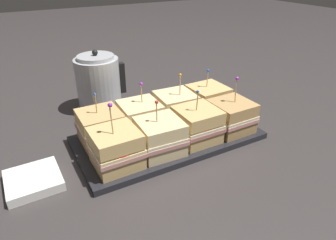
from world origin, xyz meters
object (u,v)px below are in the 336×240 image
object	(u,v)px
sandwich_front_far_left	(116,148)
sandwich_front_center_right	(197,125)
sandwich_front_far_right	(231,116)
sandwich_back_center_left	(140,117)
sandwich_back_center_right	(175,108)
sandwich_back_far_left	(101,127)
kettle_steel	(99,83)
sandwich_back_far_right	(208,100)
napkin_stack	(33,180)
serving_platter	(168,137)
sandwich_front_center_left	(160,136)

from	to	relation	value
sandwich_front_far_left	sandwich_front_center_right	xyz separation A→B (m)	(0.25, 0.00, -0.00)
sandwich_front_far_right	sandwich_back_center_left	world-z (taller)	sandwich_front_far_right
sandwich_back_center_right	sandwich_front_far_left	bearing A→B (deg)	-152.69
sandwich_front_center_right	sandwich_back_far_left	xyz separation A→B (m)	(-0.25, 0.12, -0.00)
kettle_steel	sandwich_back_center_right	bearing A→B (deg)	-56.15
sandwich_front_far_right	sandwich_back_center_right	xyz separation A→B (m)	(-0.12, 0.13, 0.00)
sandwich_back_far_left	sandwich_back_far_right	world-z (taller)	sandwich_back_far_right
sandwich_front_far_right	sandwich_front_center_right	bearing A→B (deg)	178.58
sandwich_front_center_right	napkin_stack	bearing A→B (deg)	174.75
sandwich_front_far_left	sandwich_front_far_right	distance (m)	0.37
sandwich_back_far_left	kettle_steel	world-z (taller)	kettle_steel
sandwich_back_center_right	kettle_steel	world-z (taller)	kettle_steel
sandwich_back_far_left	kettle_steel	distance (m)	0.27
sandwich_front_far_left	sandwich_front_far_right	xyz separation A→B (m)	(0.37, 0.00, -0.00)
sandwich_back_center_left	sandwich_front_far_right	bearing A→B (deg)	-27.08
napkin_stack	sandwich_front_far_left	bearing A→B (deg)	-12.60
sandwich_back_center_left	sandwich_front_center_right	bearing A→B (deg)	-44.79
sandwich_front_far_left	kettle_steel	distance (m)	0.39
sandwich_front_far_right	kettle_steel	distance (m)	0.48
sandwich_back_far_left	sandwich_back_far_right	bearing A→B (deg)	-0.24
sandwich_back_center_left	napkin_stack	distance (m)	0.34
serving_platter	sandwich_front_far_left	size ratio (longest dim) A/B	3.05
sandwich_front_far_right	sandwich_back_far_right	xyz separation A→B (m)	(0.00, 0.13, 0.00)
sandwich_front_far_right	kettle_steel	size ratio (longest dim) A/B	0.79
serving_platter	sandwich_back_center_right	size ratio (longest dim) A/B	3.26
sandwich_front_far_right	napkin_stack	size ratio (longest dim) A/B	1.34
sandwich_front_center_right	sandwich_back_center_right	bearing A→B (deg)	90.17
sandwich_front_far_left	sandwich_back_far_left	distance (m)	0.13
kettle_steel	napkin_stack	size ratio (longest dim) A/B	1.70
sandwich_front_center_left	sandwich_back_far_right	bearing A→B (deg)	26.90
serving_platter	sandwich_back_center_left	xyz separation A→B (m)	(-0.06, 0.06, 0.06)
sandwich_back_center_right	sandwich_front_center_right	bearing A→B (deg)	-89.83
napkin_stack	sandwich_front_center_left	bearing A→B (deg)	-7.77
sandwich_front_far_right	serving_platter	bearing A→B (deg)	160.92
sandwich_front_far_right	sandwich_back_far_left	bearing A→B (deg)	161.04
kettle_steel	sandwich_front_far_left	bearing A→B (deg)	-101.57
sandwich_front_center_right	sandwich_back_far_left	distance (m)	0.28
serving_platter	sandwich_front_far_left	xyz separation A→B (m)	(-0.19, -0.06, 0.06)
serving_platter	sandwich_back_center_left	distance (m)	0.10
sandwich_front_center_left	sandwich_back_center_right	size ratio (longest dim) A/B	0.93
sandwich_back_center_right	napkin_stack	distance (m)	0.46
sandwich_back_center_right	sandwich_back_far_right	xyz separation A→B (m)	(0.13, -0.00, -0.00)
sandwich_front_far_left	sandwich_front_center_right	size ratio (longest dim) A/B	1.13
napkin_stack	sandwich_back_center_left	bearing A→B (deg)	14.23
sandwich_front_center_left	sandwich_back_far_right	distance (m)	0.28
sandwich_front_far_right	sandwich_front_far_left	bearing A→B (deg)	-179.91
serving_platter	sandwich_back_center_right	world-z (taller)	sandwich_back_center_right
sandwich_front_far_right	sandwich_back_far_left	distance (m)	0.39
sandwich_front_far_left	sandwich_back_center_left	distance (m)	0.18
sandwich_front_center_right	sandwich_back_far_left	size ratio (longest dim) A/B	1.02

